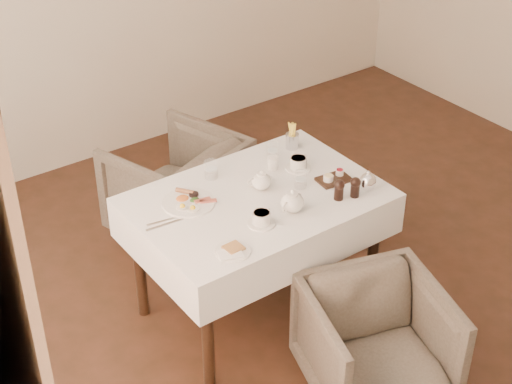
{
  "coord_description": "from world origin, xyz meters",
  "views": [
    {
      "loc": [
        -2.62,
        -2.34,
        2.96
      ],
      "look_at": [
        -0.67,
        0.35,
        0.82
      ],
      "focal_mm": 55.0,
      "sensor_mm": 36.0,
      "label": 1
    }
  ],
  "objects_px": {
    "breakfast_plate": "(188,202)",
    "teapot_centre": "(261,180)",
    "table": "(257,215)",
    "armchair_far": "(177,187)",
    "armchair_near": "(376,344)"
  },
  "relations": [
    {
      "from": "breakfast_plate",
      "to": "teapot_centre",
      "type": "bearing_deg",
      "value": -26.88
    },
    {
      "from": "armchair_near",
      "to": "teapot_centre",
      "type": "xyz_separation_m",
      "value": [
        -0.05,
        0.87,
        0.51
      ]
    },
    {
      "from": "table",
      "to": "teapot_centre",
      "type": "distance_m",
      "value": 0.19
    },
    {
      "from": "table",
      "to": "breakfast_plate",
      "type": "relative_size",
      "value": 4.72
    },
    {
      "from": "armchair_far",
      "to": "teapot_centre",
      "type": "relative_size",
      "value": 5.04
    },
    {
      "from": "table",
      "to": "armchair_far",
      "type": "relative_size",
      "value": 1.76
    },
    {
      "from": "armchair_near",
      "to": "teapot_centre",
      "type": "relative_size",
      "value": 4.58
    },
    {
      "from": "armchair_near",
      "to": "teapot_centre",
      "type": "height_order",
      "value": "teapot_centre"
    },
    {
      "from": "armchair_near",
      "to": "teapot_centre",
      "type": "distance_m",
      "value": 1.01
    },
    {
      "from": "table",
      "to": "teapot_centre",
      "type": "relative_size",
      "value": 8.86
    },
    {
      "from": "armchair_far",
      "to": "teapot_centre",
      "type": "height_order",
      "value": "teapot_centre"
    },
    {
      "from": "table",
      "to": "breakfast_plate",
      "type": "distance_m",
      "value": 0.38
    },
    {
      "from": "armchair_near",
      "to": "breakfast_plate",
      "type": "distance_m",
      "value": 1.17
    },
    {
      "from": "breakfast_plate",
      "to": "teapot_centre",
      "type": "relative_size",
      "value": 1.88
    },
    {
      "from": "teapot_centre",
      "to": "breakfast_plate",
      "type": "bearing_deg",
      "value": -179.07
    }
  ]
}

